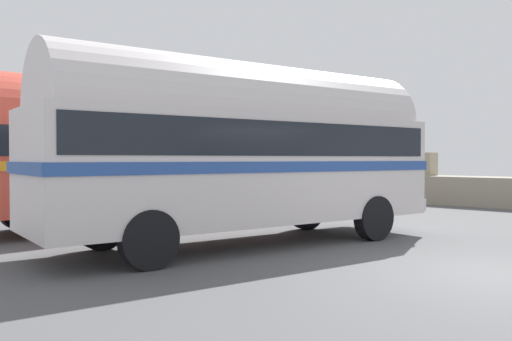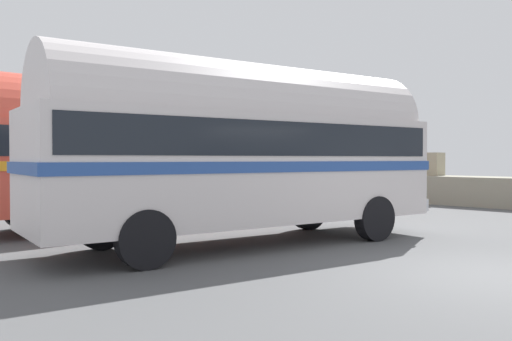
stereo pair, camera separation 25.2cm
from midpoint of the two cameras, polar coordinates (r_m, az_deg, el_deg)
The scene contains 3 objects.
ground at distance 8.94m, azimuth 24.24°, elevation -10.25°, with size 32.00×26.00×0.02m.
vintage_coach at distance 10.76m, azimuth -1.82°, elevation 2.72°, with size 4.01×8.88×3.70m.
second_coach at distance 14.61m, azimuth -13.47°, elevation 2.31°, with size 2.66×8.65×3.70m.
Camera 1 is at (2.79, -8.36, 1.78)m, focal length 37.17 mm.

